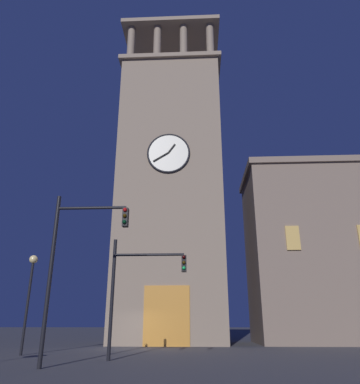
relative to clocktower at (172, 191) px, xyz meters
The scene contains 5 objects.
ground_plane 13.91m from the clocktower, 72.43° to the left, with size 200.00×200.00×0.00m, color #424247.
clocktower is the anchor object (origin of this frame).
traffic_signal_near 16.06m from the clocktower, 87.67° to the left, with size 3.44×0.41×5.25m.
traffic_signal_mid 18.37m from the clocktower, 80.92° to the left, with size 2.99×0.41×6.43m.
street_lamp 15.56m from the clocktower, 58.48° to the left, with size 0.44×0.44×4.96m.
Camera 1 is at (-4.07, 24.20, 1.55)m, focal length 34.04 mm.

